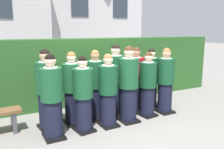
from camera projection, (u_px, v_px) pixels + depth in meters
name	position (u px, v px, depth m)	size (l,w,h in m)	color
ground_plane	(117.00, 123.00, 5.10)	(60.00, 60.00, 0.00)	gray
student_front_row_0	(52.00, 99.00, 4.26)	(0.42, 0.47, 1.61)	black
student_front_row_1	(83.00, 96.00, 4.57)	(0.41, 0.48, 1.54)	black
student_front_row_2	(108.00, 92.00, 4.82)	(0.40, 0.46, 1.55)	black
student_front_row_3	(128.00, 86.00, 5.06)	(0.44, 0.53, 1.70)	black
student_front_row_4	(148.00, 86.00, 5.42)	(0.40, 0.48, 1.54)	black
student_front_row_5	(165.00, 82.00, 5.64)	(0.42, 0.46, 1.61)	black
student_rear_row_0	(47.00, 92.00, 4.68)	(0.44, 0.52, 1.66)	black
student_rear_row_1	(72.00, 90.00, 4.95)	(0.41, 0.46, 1.58)	black
student_rear_row_2	(96.00, 86.00, 5.24)	(0.42, 0.50, 1.60)	black
student_rear_row_3	(115.00, 81.00, 5.53)	(0.44, 0.52, 1.70)	black
student_in_red_blazer	(136.00, 81.00, 5.82)	(0.42, 0.50, 1.61)	black
student_rear_row_5	(151.00, 79.00, 6.06)	(0.41, 0.48, 1.57)	black
hedge	(87.00, 70.00, 6.52)	(8.62, 0.70, 1.80)	#285623
school_building_main	(89.00, 5.00, 13.40)	(5.48, 3.57, 6.78)	silver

